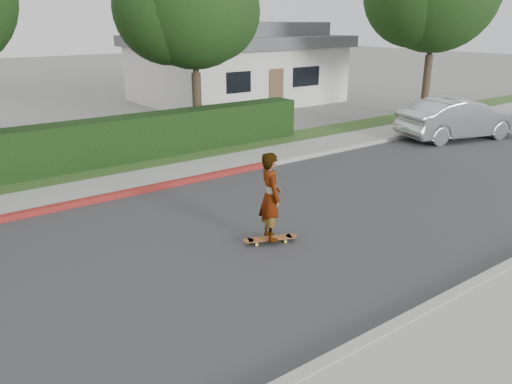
% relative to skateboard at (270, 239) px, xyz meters
% --- Properties ---
extents(ground, '(120.00, 120.00, 0.00)m').
position_rel_skateboard_xyz_m(ground, '(2.26, 0.50, -0.10)').
color(ground, slate).
rests_on(ground, ground).
extents(road, '(60.00, 8.00, 0.01)m').
position_rel_skateboard_xyz_m(road, '(2.26, 0.50, -0.10)').
color(road, '#2D2D30').
rests_on(road, ground).
extents(curb_near, '(60.00, 0.20, 0.15)m').
position_rel_skateboard_xyz_m(curb_near, '(2.26, -3.60, -0.03)').
color(curb_near, '#9E9E99').
rests_on(curb_near, ground).
extents(curb_far, '(60.00, 0.20, 0.15)m').
position_rel_skateboard_xyz_m(curb_far, '(2.26, 4.60, -0.03)').
color(curb_far, '#9E9E99').
rests_on(curb_far, ground).
extents(curb_red_section, '(12.00, 0.21, 0.15)m').
position_rel_skateboard_xyz_m(curb_red_section, '(-2.74, 4.60, -0.02)').
color(curb_red_section, maroon).
rests_on(curb_red_section, ground).
extents(sidewalk_far, '(60.00, 1.60, 0.12)m').
position_rel_skateboard_xyz_m(sidewalk_far, '(2.26, 5.50, -0.04)').
color(sidewalk_far, gray).
rests_on(sidewalk_far, ground).
extents(planting_strip, '(60.00, 1.60, 0.10)m').
position_rel_skateboard_xyz_m(planting_strip, '(2.26, 7.10, -0.05)').
color(planting_strip, '#2D4C1E').
rests_on(planting_strip, ground).
extents(hedge, '(15.00, 1.00, 1.50)m').
position_rel_skateboard_xyz_m(hedge, '(-0.74, 7.70, 0.65)').
color(hedge, black).
rests_on(hedge, ground).
extents(tree_center, '(5.66, 4.84, 7.44)m').
position_rel_skateboard_xyz_m(tree_center, '(3.75, 9.68, 4.80)').
color(tree_center, '#33261C').
rests_on(tree_center, ground).
extents(house, '(10.60, 8.60, 4.30)m').
position_rel_skateboard_xyz_m(house, '(10.26, 16.49, 1.99)').
color(house, beige).
rests_on(house, ground).
extents(skateboard, '(1.16, 0.65, 0.11)m').
position_rel_skateboard_xyz_m(skateboard, '(0.00, 0.00, 0.00)').
color(skateboard, yellow).
rests_on(skateboard, ground).
extents(skateboarder, '(0.63, 0.78, 1.85)m').
position_rel_skateboard_xyz_m(skateboarder, '(-0.00, 0.00, 0.94)').
color(skateboarder, white).
rests_on(skateboarder, skateboard).
extents(car_silver, '(5.12, 2.91, 1.60)m').
position_rel_skateboard_xyz_m(car_silver, '(11.84, 3.30, 0.70)').
color(car_silver, '#ADAFB4').
rests_on(car_silver, ground).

